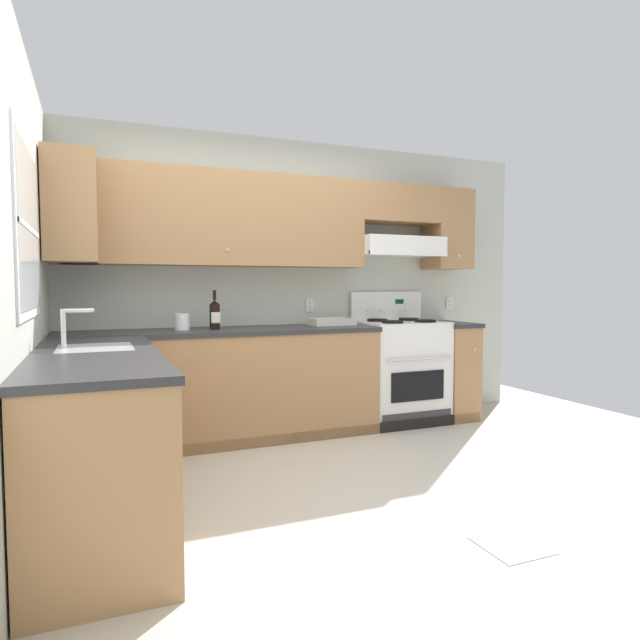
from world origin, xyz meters
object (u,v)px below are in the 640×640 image
at_px(stove, 400,370).
at_px(wine_bottle, 215,314).
at_px(bowl, 332,323).
at_px(paper_towel_roll, 182,322).

xyz_separation_m(stove, wine_bottle, (-1.71, 0.02, 0.55)).
distance_m(wine_bottle, bowl, 1.05).
distance_m(stove, wine_bottle, 1.80).
relative_size(wine_bottle, paper_towel_roll, 2.38).
xyz_separation_m(wine_bottle, paper_towel_roll, (-0.26, 0.01, -0.06)).
height_order(wine_bottle, paper_towel_roll, wine_bottle).
height_order(stove, wine_bottle, wine_bottle).
bearing_deg(wine_bottle, stove, -0.62).
distance_m(stove, bowl, 0.81).
xyz_separation_m(wine_bottle, bowl, (1.04, 0.04, -0.10)).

